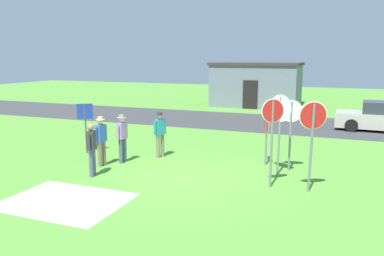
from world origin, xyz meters
The scene contains 15 objects.
ground_plane centered at (0.00, 0.00, 0.00)m, with size 80.00×80.00×0.00m, color #518E33.
street_asphalt centered at (0.00, 11.27, 0.00)m, with size 60.00×6.40×0.01m, color #38383A.
concrete_path centered at (-1.99, -2.95, 0.00)m, with size 3.20×2.40×0.01m, color #ADAAA3.
building_background centered at (-1.50, 19.12, 1.68)m, with size 6.65×4.75×3.35m.
parked_car_on_street centered at (6.70, 10.99, 0.69)m, with size 4.38×2.17×1.51m.
stop_sign_rear_right centered at (3.97, 0.11, 1.77)m, with size 0.73×0.36×2.58m.
stop_sign_leaning_right centered at (3.16, 2.07, 1.62)m, with size 0.71×0.16×2.38m.
stop_sign_nearest centered at (2.89, 1.48, 1.81)m, with size 0.75×0.48×2.60m.
stop_sign_far_back centered at (2.31, 2.45, 1.30)m, with size 0.30×0.79×1.92m.
stop_sign_tallest centered at (2.87, 0.13, 1.76)m, with size 0.57×0.42×2.61m.
person_with_sunhat centered at (-3.01, 0.24, 0.98)m, with size 0.32×0.57×1.74m.
person_in_teal centered at (-1.62, 2.05, 0.98)m, with size 0.35×0.53×1.74m.
person_in_blue centered at (-2.55, 0.88, 0.98)m, with size 0.32×0.57×1.74m.
person_holding_notes centered at (-2.62, -0.84, 0.95)m, with size 0.32×0.55×1.69m.
info_panel_leftmost centered at (-4.64, 1.58, 1.36)m, with size 0.52×0.34×1.97m.
Camera 1 is at (4.60, -10.63, 3.75)m, focal length 35.64 mm.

